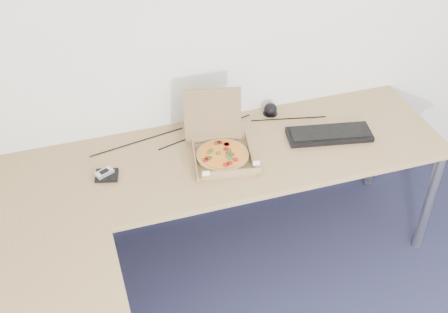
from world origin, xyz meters
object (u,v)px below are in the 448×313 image
object	(u,v)px
desk	(165,234)
wallet	(107,175)
pizza_box	(221,151)
keyboard	(329,135)
drinking_glass	(227,118)

from	to	relation	value
desk	wallet	world-z (taller)	wallet
pizza_box	keyboard	distance (m)	0.60
keyboard	wallet	distance (m)	1.19
pizza_box	wallet	bearing A→B (deg)	-171.76
wallet	drinking_glass	bearing A→B (deg)	32.11
pizza_box	keyboard	size ratio (longest dim) A/B	0.77
pizza_box	wallet	size ratio (longest dim) A/B	3.16
desk	pizza_box	bearing A→B (deg)	46.39
pizza_box	keyboard	bearing A→B (deg)	9.49
desk	drinking_glass	world-z (taller)	drinking_glass
drinking_glass	wallet	bearing A→B (deg)	-161.96
wallet	desk	bearing A→B (deg)	-52.34
pizza_box	drinking_glass	distance (m)	0.27
pizza_box	drinking_glass	xyz separation A→B (m)	(0.11, 0.25, 0.02)
drinking_glass	desk	bearing A→B (deg)	-127.44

